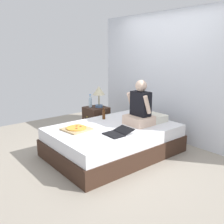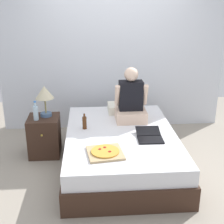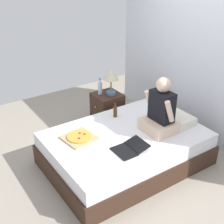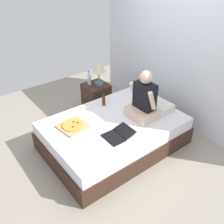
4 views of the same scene
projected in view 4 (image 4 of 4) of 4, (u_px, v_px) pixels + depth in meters
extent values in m
plane|color=#9E9384|center=(114.00, 145.00, 4.17)|extent=(5.79, 5.79, 0.00)
cube|color=silver|center=(180.00, 55.00, 4.24)|extent=(3.79, 0.12, 2.50)
cube|color=#382319|center=(114.00, 138.00, 4.09)|extent=(1.49, 2.15, 0.29)
cube|color=white|center=(114.00, 126.00, 3.96)|extent=(1.45, 2.09, 0.20)
cube|color=#382319|center=(96.00, 98.00, 4.94)|extent=(0.44, 0.44, 0.58)
sphere|color=gold|center=(86.00, 96.00, 4.75)|extent=(0.03, 0.03, 0.03)
cylinder|color=#4C6B93|center=(99.00, 83.00, 4.77)|extent=(0.16, 0.16, 0.05)
cylinder|color=olive|center=(99.00, 77.00, 4.70)|extent=(0.02, 0.02, 0.22)
cone|color=beige|center=(99.00, 67.00, 4.59)|extent=(0.26, 0.26, 0.18)
cylinder|color=silver|center=(89.00, 80.00, 4.74)|extent=(0.07, 0.07, 0.20)
cylinder|color=silver|center=(89.00, 73.00, 4.67)|extent=(0.03, 0.03, 0.06)
cylinder|color=blue|center=(89.00, 71.00, 4.65)|extent=(0.04, 0.04, 0.02)
cube|color=silver|center=(156.00, 105.00, 4.19)|extent=(0.52, 0.34, 0.12)
cube|color=beige|center=(142.00, 112.00, 3.95)|extent=(0.44, 0.40, 0.16)
cube|color=black|center=(145.00, 96.00, 3.82)|extent=(0.34, 0.20, 0.42)
sphere|color=beige|center=(146.00, 77.00, 3.65)|extent=(0.20, 0.20, 0.20)
cylinder|color=beige|center=(134.00, 91.00, 3.91)|extent=(0.07, 0.18, 0.32)
cylinder|color=beige|center=(152.00, 101.00, 3.64)|extent=(0.07, 0.18, 0.32)
cube|color=black|center=(113.00, 138.00, 3.52)|extent=(0.32, 0.23, 0.02)
cube|color=black|center=(125.00, 131.00, 3.61)|extent=(0.32, 0.20, 0.06)
cube|color=tan|center=(73.00, 126.00, 3.75)|extent=(0.45, 0.45, 0.02)
cylinder|color=gold|center=(73.00, 125.00, 3.74)|extent=(0.33, 0.33, 0.02)
cylinder|color=maroon|center=(73.00, 122.00, 3.80)|extent=(0.04, 0.04, 0.00)
cylinder|color=maroon|center=(73.00, 127.00, 3.69)|extent=(0.04, 0.04, 0.00)
cylinder|color=maroon|center=(78.00, 123.00, 3.78)|extent=(0.04, 0.04, 0.00)
cylinder|color=#4C2811|center=(104.00, 101.00, 4.26)|extent=(0.06, 0.06, 0.17)
cylinder|color=#4C2811|center=(104.00, 95.00, 4.20)|extent=(0.03, 0.03, 0.05)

